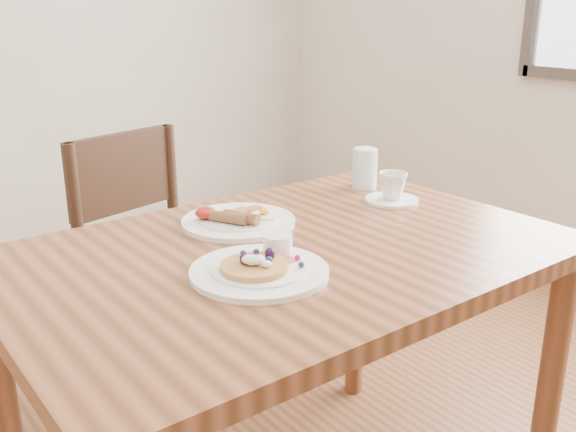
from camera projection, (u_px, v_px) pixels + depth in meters
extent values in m
cube|color=brown|center=(288.00, 256.00, 1.38)|extent=(1.20, 0.80, 0.04)
cylinder|color=brown|center=(549.00, 390.00, 1.56)|extent=(0.06, 0.06, 0.71)
cylinder|color=brown|center=(357.00, 294.00, 2.07)|extent=(0.06, 0.06, 0.71)
cylinder|color=brown|center=(7.00, 419.00, 1.45)|extent=(0.06, 0.06, 0.71)
cube|color=#341A12|center=(170.00, 282.00, 1.93)|extent=(0.51, 0.51, 0.04)
cylinder|color=#341A12|center=(169.00, 398.00, 1.77)|extent=(0.04, 0.04, 0.43)
cylinder|color=#341A12|center=(256.00, 346.00, 2.03)|extent=(0.04, 0.04, 0.43)
cylinder|color=#341A12|center=(91.00, 355.00, 1.98)|extent=(0.04, 0.04, 0.43)
cylinder|color=#341A12|center=(179.00, 313.00, 2.25)|extent=(0.04, 0.04, 0.43)
cylinder|color=#341A12|center=(172.00, 190.00, 2.11)|extent=(0.04, 0.04, 0.43)
cylinder|color=#341A12|center=(76.00, 217.00, 1.84)|extent=(0.04, 0.04, 0.43)
cube|color=#341A12|center=(123.00, 172.00, 1.95)|extent=(0.38, 0.12, 0.24)
cylinder|color=white|center=(259.00, 272.00, 1.23)|extent=(0.27, 0.27, 0.01)
cylinder|color=white|center=(259.00, 268.00, 1.23)|extent=(0.19, 0.19, 0.01)
cylinder|color=#B22D59|center=(277.00, 259.00, 1.27)|extent=(0.07, 0.07, 0.00)
cylinder|color=#C68C47|center=(254.00, 267.00, 1.22)|extent=(0.13, 0.13, 0.01)
ellipsoid|color=white|center=(253.00, 260.00, 1.20)|extent=(0.03, 0.03, 0.02)
ellipsoid|color=white|center=(268.00, 264.00, 1.20)|extent=(0.02, 0.02, 0.01)
cylinder|color=white|center=(278.00, 244.00, 1.29)|extent=(0.06, 0.06, 0.04)
cylinder|color=#591E07|center=(277.00, 237.00, 1.29)|extent=(0.05, 0.05, 0.00)
sphere|color=black|center=(262.00, 253.00, 1.24)|extent=(0.02, 0.02, 0.02)
sphere|color=#1E234C|center=(257.00, 252.00, 1.26)|extent=(0.01, 0.01, 0.01)
sphere|color=#1E234C|center=(244.00, 252.00, 1.26)|extent=(0.01, 0.01, 0.01)
sphere|color=#B21938|center=(244.00, 256.00, 1.23)|extent=(0.02, 0.02, 0.02)
sphere|color=black|center=(242.00, 259.00, 1.21)|extent=(0.02, 0.02, 0.02)
sphere|color=#1E234C|center=(250.00, 265.00, 1.20)|extent=(0.01, 0.01, 0.01)
sphere|color=black|center=(260.00, 259.00, 1.21)|extent=(0.02, 0.02, 0.02)
sphere|color=#1E234C|center=(268.00, 258.00, 1.23)|extent=(0.01, 0.01, 0.01)
sphere|color=#1E234C|center=(301.00, 263.00, 1.23)|extent=(0.01, 0.01, 0.01)
sphere|color=#B21938|center=(295.00, 256.00, 1.27)|extent=(0.01, 0.01, 0.01)
sphere|color=black|center=(280.00, 249.00, 1.29)|extent=(0.02, 0.02, 0.02)
cylinder|color=white|center=(238.00, 221.00, 1.52)|extent=(0.27, 0.27, 0.01)
cylinder|color=white|center=(238.00, 219.00, 1.52)|extent=(0.19, 0.19, 0.01)
cylinder|color=brown|center=(228.00, 218.00, 1.47)|extent=(0.06, 0.10, 0.03)
cylinder|color=brown|center=(241.00, 217.00, 1.48)|extent=(0.06, 0.10, 0.03)
cube|color=maroon|center=(235.00, 212.00, 1.54)|extent=(0.08, 0.04, 0.01)
cube|color=maroon|center=(247.00, 210.00, 1.55)|extent=(0.08, 0.03, 0.01)
cylinder|color=white|center=(265.00, 215.00, 1.52)|extent=(0.07, 0.07, 0.00)
ellipsoid|color=yellow|center=(265.00, 211.00, 1.52)|extent=(0.03, 0.03, 0.01)
ellipsoid|color=#A5190F|center=(206.00, 213.00, 1.50)|extent=(0.05, 0.05, 0.03)
cylinder|color=white|center=(392.00, 200.00, 1.69)|extent=(0.14, 0.14, 0.01)
imported|color=white|center=(392.00, 186.00, 1.68)|extent=(0.11, 0.11, 0.07)
cylinder|color=tan|center=(393.00, 177.00, 1.67)|extent=(0.07, 0.07, 0.00)
cylinder|color=silver|center=(365.00, 168.00, 1.81)|extent=(0.07, 0.07, 0.11)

